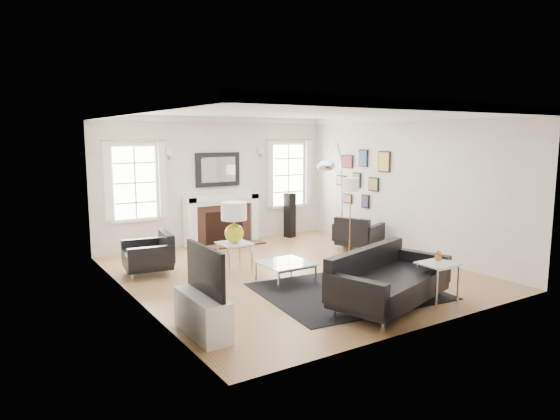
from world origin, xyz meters
TOP-DOWN VIEW (x-y plane):
  - floor at (0.00, 0.00)m, footprint 6.00×6.00m
  - back_wall at (0.00, 3.00)m, footprint 5.50×0.04m
  - front_wall at (0.00, -3.00)m, footprint 5.50×0.04m
  - left_wall at (-2.75, 0.00)m, footprint 0.04×6.00m
  - right_wall at (2.75, 0.00)m, footprint 0.04×6.00m
  - ceiling at (0.00, 0.00)m, footprint 5.50×6.00m
  - crown_molding at (0.00, 0.00)m, footprint 5.50×6.00m
  - fireplace at (0.00, 2.79)m, footprint 1.70×0.69m
  - mantel_mirror at (0.00, 2.95)m, footprint 1.05×0.07m
  - window_left at (-1.85, 2.95)m, footprint 1.24×0.15m
  - window_right at (1.85, 2.95)m, footprint 1.24×0.15m
  - gallery_wall at (2.72, 1.30)m, footprint 0.04×1.73m
  - tv_unit at (-2.44, -1.70)m, footprint 0.35×1.00m
  - area_rug at (0.13, -1.35)m, footprint 2.80×2.42m
  - sofa at (0.15, -2.15)m, footprint 2.20×1.46m
  - armchair_left at (-2.11, 1.28)m, footprint 0.89×0.97m
  - armchair_right at (2.15, 0.74)m, footprint 1.06×1.12m
  - coffee_table at (-0.44, -0.46)m, footprint 0.79×0.79m
  - side_table_left at (-0.91, 0.44)m, footprint 0.52×0.52m
  - nesting_table at (0.87, -2.44)m, footprint 0.54×0.45m
  - gourd_lamp at (-0.91, 0.44)m, footprint 0.44×0.44m
  - orange_vase at (0.87, -2.44)m, footprint 0.10×0.10m
  - arc_floor_lamp at (1.52, 0.73)m, footprint 1.65×1.53m
  - stick_floor_lamp at (1.61, 0.36)m, footprint 0.32×0.32m
  - speaker_tower at (1.71, 2.65)m, footprint 0.24×0.24m

SIDE VIEW (x-z plane):
  - floor at x=0.00m, z-range 0.00..0.00m
  - area_rug at x=0.13m, z-range 0.00..0.01m
  - coffee_table at x=-0.44m, z-range 0.14..0.49m
  - tv_unit at x=-2.44m, z-range -0.22..0.87m
  - armchair_left at x=-2.11m, z-range 0.03..0.62m
  - armchair_right at x=2.15m, z-range 0.03..0.63m
  - sofa at x=0.15m, z-range 0.03..0.69m
  - side_table_left at x=-0.91m, z-range 0.18..0.74m
  - nesting_table at x=0.87m, z-range 0.18..0.77m
  - speaker_tower at x=1.71m, z-range 0.00..1.05m
  - fireplace at x=0.00m, z-range -0.01..1.10m
  - orange_vase at x=0.87m, z-range 0.60..0.76m
  - gourd_lamp at x=-0.91m, z-range 0.62..1.33m
  - arc_floor_lamp at x=1.52m, z-range 0.10..2.43m
  - stick_floor_lamp at x=1.61m, z-range 0.58..2.15m
  - back_wall at x=0.00m, z-range 0.00..2.80m
  - front_wall at x=0.00m, z-range 0.00..2.80m
  - left_wall at x=-2.75m, z-range 0.00..2.80m
  - right_wall at x=2.75m, z-range 0.00..2.80m
  - window_left at x=-1.85m, z-range 0.65..2.27m
  - window_right at x=1.85m, z-range 0.65..2.27m
  - gallery_wall at x=2.72m, z-range 0.89..2.18m
  - mantel_mirror at x=0.00m, z-range 1.27..2.02m
  - crown_molding at x=0.00m, z-range 2.68..2.80m
  - ceiling at x=0.00m, z-range 2.79..2.81m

